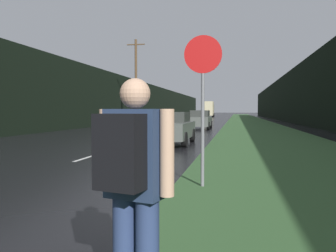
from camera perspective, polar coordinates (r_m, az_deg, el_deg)
grass_verge at (r=38.22m, az=13.53°, el=0.11°), size 6.00×240.00×0.02m
lane_stripe_c at (r=12.44m, az=-11.83°, el=-4.64°), size 0.12×3.00×0.01m
lane_stripe_d at (r=19.05m, az=-3.66°, el=-2.14°), size 0.12×3.00×0.01m
treeline_far_side at (r=50.25m, az=-5.66°, el=3.96°), size 2.00×140.00×5.72m
treeline_near_side at (r=48.81m, az=20.11°, el=4.48°), size 2.00×140.00×6.76m
utility_pole_far at (r=35.45m, az=-5.16°, el=7.10°), size 1.80×0.24×8.54m
stop_sign at (r=7.10m, az=5.61°, el=5.39°), size 0.75×0.07×3.02m
hitchhiker_with_backpack at (r=2.60m, az=-5.67°, el=-9.01°), size 0.60×0.49×1.76m
car_passing_near at (r=16.39m, az=0.30°, el=-0.29°), size 1.97×4.37×1.47m
car_passing_far at (r=29.90m, az=5.12°, el=1.01°), size 1.85×4.74×1.57m
delivery_truck at (r=86.38m, az=6.57°, el=2.71°), size 2.41×6.83×3.74m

